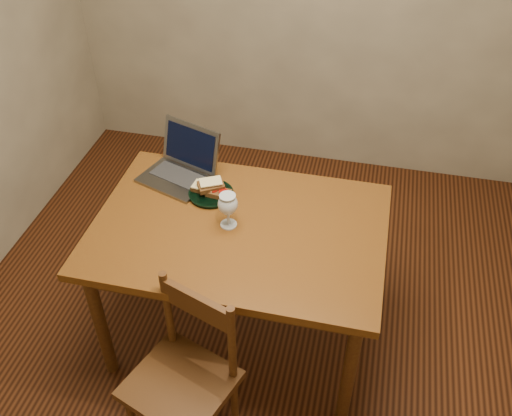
% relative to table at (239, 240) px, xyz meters
% --- Properties ---
extents(floor, '(3.20, 3.20, 0.02)m').
position_rel_table_xyz_m(floor, '(0.08, 0.05, -0.66)').
color(floor, black).
rests_on(floor, ground).
extents(table, '(1.30, 0.90, 0.74)m').
position_rel_table_xyz_m(table, '(0.00, 0.00, 0.00)').
color(table, '#481F0C').
rests_on(table, floor).
extents(chair, '(0.50, 0.49, 0.42)m').
position_rel_table_xyz_m(chair, '(-0.09, -0.60, -0.20)').
color(chair, '#3B1D0C').
rests_on(chair, floor).
extents(plate, '(0.21, 0.21, 0.02)m').
position_rel_table_xyz_m(plate, '(-0.18, 0.18, 0.09)').
color(plate, black).
rests_on(plate, table).
extents(sandwich_cheese, '(0.12, 0.08, 0.03)m').
position_rel_table_xyz_m(sandwich_cheese, '(-0.22, 0.19, 0.12)').
color(sandwich_cheese, '#381E0C').
rests_on(sandwich_cheese, plate).
extents(sandwich_tomato, '(0.12, 0.08, 0.03)m').
position_rel_table_xyz_m(sandwich_tomato, '(-0.14, 0.17, 0.12)').
color(sandwich_tomato, '#381E0C').
rests_on(sandwich_tomato, plate).
extents(sandwich_top, '(0.14, 0.12, 0.04)m').
position_rel_table_xyz_m(sandwich_top, '(-0.18, 0.19, 0.15)').
color(sandwich_top, '#381E0C').
rests_on(sandwich_top, plate).
extents(milk_glass, '(0.09, 0.09, 0.17)m').
position_rel_table_xyz_m(milk_glass, '(-0.05, -0.00, 0.17)').
color(milk_glass, white).
rests_on(milk_glass, table).
extents(laptop, '(0.40, 0.38, 0.23)m').
position_rel_table_xyz_m(laptop, '(-0.37, 0.32, 0.15)').
color(laptop, slate).
rests_on(laptop, table).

